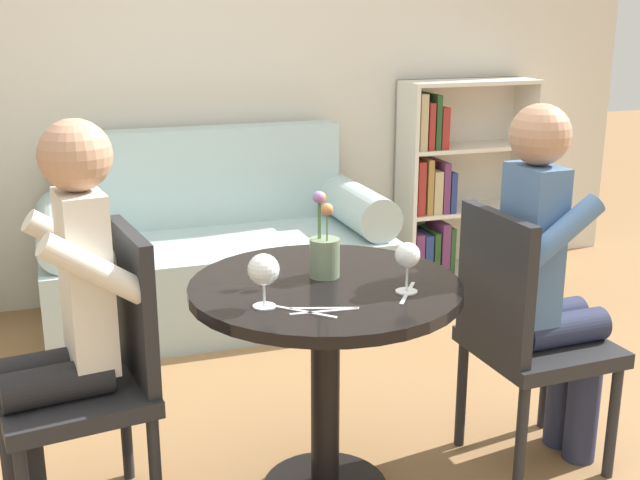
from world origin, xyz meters
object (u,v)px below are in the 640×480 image
chair_right (522,330)px  person_left (62,324)px  bookshelf_right (448,184)px  wine_glass_right (408,257)px  flower_vase (324,251)px  wine_glass_left (264,271)px  couch (216,257)px  chair_left (98,368)px  person_right (549,283)px

chair_right → person_left: person_left is taller
person_left → bookshelf_right: bearing=122.1°
person_left → wine_glass_right: bearing=68.1°
chair_right → flower_vase: flower_vase is taller
wine_glass_left → flower_vase: size_ratio=0.57×
flower_vase → bookshelf_right: bearing=52.9°
couch → person_left: size_ratio=1.36×
couch → bookshelf_right: (1.43, 0.27, 0.22)m
chair_left → person_left: bearing=-84.7°
chair_right → wine_glass_right: bearing=100.2°
wine_glass_left → wine_glass_right: 0.42m
bookshelf_right → wine_glass_right: 2.43m
bookshelf_right → chair_right: bookshelf_right is taller
couch → chair_left: bearing=-113.3°
couch → chair_left: (-0.67, -1.55, 0.18)m
bookshelf_right → person_right: bearing=-108.8°
person_right → wine_glass_right: (-0.56, -0.11, 0.18)m
chair_right → wine_glass_right: chair_right is taller
wine_glass_left → person_left: bearing=157.6°
bookshelf_right → chair_right: 2.11m
chair_left → person_right: person_right is taller
person_left → wine_glass_left: size_ratio=8.07×
wine_glass_left → flower_vase: 0.31m
couch → person_right: person_right is taller
couch → wine_glass_right: bearing=-83.8°
couch → chair_left: 1.70m
bookshelf_right → person_left: bearing=-139.9°
chair_right → flower_vase: size_ratio=3.37×
bookshelf_right → chair_left: 2.77m
person_left → wine_glass_right: size_ratio=8.24×
chair_left → flower_vase: bearing=77.9°
chair_right → person_left: 1.44m
chair_right → wine_glass_left: size_ratio=5.93×
chair_right → wine_glass_left: chair_right is taller
chair_left → wine_glass_right: 0.96m
bookshelf_right → wine_glass_left: 2.65m
person_right → wine_glass_right: size_ratio=8.27×
chair_left → person_right: (1.43, -0.15, 0.15)m
person_left → flower_vase: (0.77, -0.03, 0.15)m
couch → bookshelf_right: bearing=10.6°
flower_vase → wine_glass_left: bearing=-141.7°
couch → flower_vase: (0.02, -1.60, 0.49)m
person_left → person_right: (1.51, -0.13, -0.01)m
couch → person_left: bearing=-115.7°
wine_glass_right → flower_vase: bearing=130.7°
bookshelf_right → person_left: (-2.18, -1.84, 0.12)m
chair_left → flower_vase: flower_vase is taller
bookshelf_right → couch: bearing=-169.4°
person_right → wine_glass_left: size_ratio=8.10×
person_right → couch: bearing=21.8°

